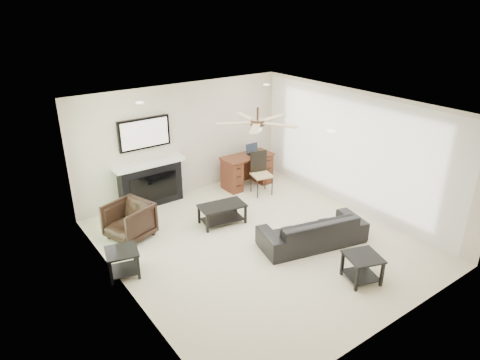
{
  "coord_description": "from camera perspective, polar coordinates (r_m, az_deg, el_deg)",
  "views": [
    {
      "loc": [
        -4.26,
        -5.3,
        4.16
      ],
      "look_at": [
        -0.05,
        0.53,
        1.08
      ],
      "focal_mm": 32.0,
      "sensor_mm": 36.0,
      "label": 1
    }
  ],
  "objects": [
    {
      "name": "coffee_table",
      "position": [
        8.5,
        -2.39,
        -4.56
      ],
      "size": [
        0.97,
        0.63,
        0.4
      ],
      "primitive_type": "cube",
      "rotation": [
        0.0,
        0.0,
        -0.15
      ],
      "color": "black",
      "rests_on": "ground"
    },
    {
      "name": "fireplace_unit",
      "position": [
        9.14,
        -11.99,
        2.17
      ],
      "size": [
        1.52,
        0.34,
        1.91
      ],
      "primitive_type": "cube",
      "color": "black",
      "rests_on": "ground"
    },
    {
      "name": "laptop",
      "position": [
        10.03,
        1.97,
        4.09
      ],
      "size": [
        0.33,
        0.24,
        0.23
      ],
      "primitive_type": "cube",
      "color": "black",
      "rests_on": "desk"
    },
    {
      "name": "armchair",
      "position": [
        8.2,
        -14.57,
        -5.3
      ],
      "size": [
        0.96,
        0.94,
        0.69
      ],
      "primitive_type": "imported",
      "rotation": [
        0.0,
        0.0,
        -1.25
      ],
      "color": "black",
      "rests_on": "ground"
    },
    {
      "name": "sofa",
      "position": [
        7.89,
        9.65,
        -6.57
      ],
      "size": [
        2.07,
        1.2,
        0.57
      ],
      "primitive_type": "imported",
      "rotation": [
        0.0,
        0.0,
        2.9
      ],
      "color": "black",
      "rests_on": "ground"
    },
    {
      "name": "end_table_left",
      "position": [
        7.25,
        -15.33,
        -10.58
      ],
      "size": [
        0.61,
        0.61,
        0.45
      ],
      "primitive_type": "cube",
      "rotation": [
        0.0,
        0.0,
        -0.25
      ],
      "color": "black",
      "rests_on": "ground"
    },
    {
      "name": "desk",
      "position": [
        10.1,
        0.96,
        1.25
      ],
      "size": [
        1.22,
        0.56,
        0.76
      ],
      "primitive_type": "cube",
      "color": "#3F230F",
      "rests_on": "ground"
    },
    {
      "name": "desk_chair",
      "position": [
        9.66,
        2.92,
        0.84
      ],
      "size": [
        0.51,
        0.52,
        0.97
      ],
      "primitive_type": "cube",
      "rotation": [
        0.0,
        0.0,
        -0.23
      ],
      "color": "black",
      "rests_on": "ground"
    },
    {
      "name": "end_table_near",
      "position": [
        7.14,
        15.94,
        -11.22
      ],
      "size": [
        0.66,
        0.66,
        0.45
      ],
      "primitive_type": "cube",
      "rotation": [
        0.0,
        0.0,
        -0.33
      ],
      "color": "black",
      "rests_on": "ground"
    },
    {
      "name": "room_shell",
      "position": [
        7.4,
        3.53,
        3.64
      ],
      "size": [
        5.5,
        5.54,
        2.52
      ],
      "color": "beige",
      "rests_on": "ground"
    }
  ]
}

